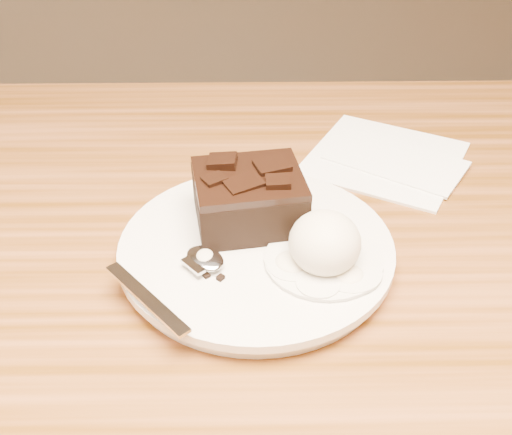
{
  "coord_description": "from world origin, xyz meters",
  "views": [
    {
      "loc": [
        0.1,
        -0.41,
        1.1
      ],
      "look_at": [
        0.11,
        0.02,
        0.79
      ],
      "focal_mm": 42.64,
      "sensor_mm": 36.0,
      "label": 1
    }
  ],
  "objects_px": {
    "napkin": "(385,157)",
    "plate": "(256,251)",
    "spoon": "(205,260)",
    "brownie": "(249,201)",
    "ice_cream_scoop": "(325,243)"
  },
  "relations": [
    {
      "from": "plate",
      "to": "spoon",
      "type": "height_order",
      "value": "spoon"
    },
    {
      "from": "spoon",
      "to": "plate",
      "type": "bearing_deg",
      "value": -8.06
    },
    {
      "from": "spoon",
      "to": "napkin",
      "type": "distance_m",
      "value": 0.28
    },
    {
      "from": "napkin",
      "to": "plate",
      "type": "bearing_deg",
      "value": -130.43
    },
    {
      "from": "brownie",
      "to": "ice_cream_scoop",
      "type": "relative_size",
      "value": 1.48
    },
    {
      "from": "plate",
      "to": "brownie",
      "type": "bearing_deg",
      "value": 100.85
    },
    {
      "from": "brownie",
      "to": "napkin",
      "type": "bearing_deg",
      "value": 42.59
    },
    {
      "from": "ice_cream_scoop",
      "to": "napkin",
      "type": "xyz_separation_m",
      "value": [
        0.09,
        0.2,
        -0.04
      ]
    },
    {
      "from": "napkin",
      "to": "brownie",
      "type": "bearing_deg",
      "value": -137.41
    },
    {
      "from": "brownie",
      "to": "spoon",
      "type": "height_order",
      "value": "brownie"
    },
    {
      "from": "ice_cream_scoop",
      "to": "brownie",
      "type": "bearing_deg",
      "value": 136.36
    },
    {
      "from": "plate",
      "to": "brownie",
      "type": "height_order",
      "value": "brownie"
    },
    {
      "from": "brownie",
      "to": "ice_cream_scoop",
      "type": "bearing_deg",
      "value": -43.64
    },
    {
      "from": "plate",
      "to": "spoon",
      "type": "bearing_deg",
      "value": -146.9
    },
    {
      "from": "napkin",
      "to": "ice_cream_scoop",
      "type": "bearing_deg",
      "value": -114.54
    }
  ]
}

